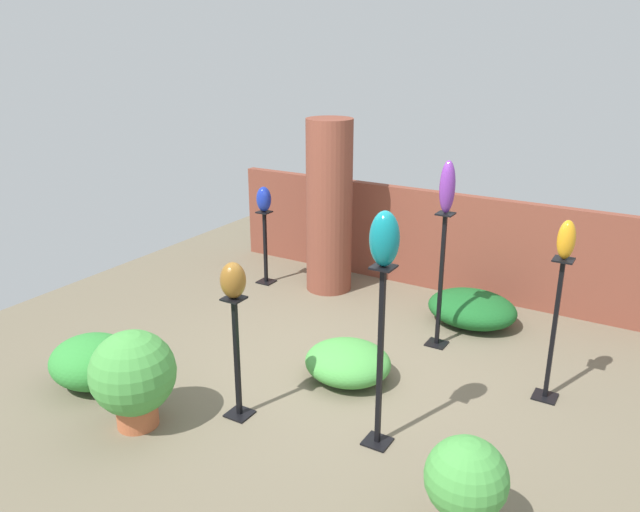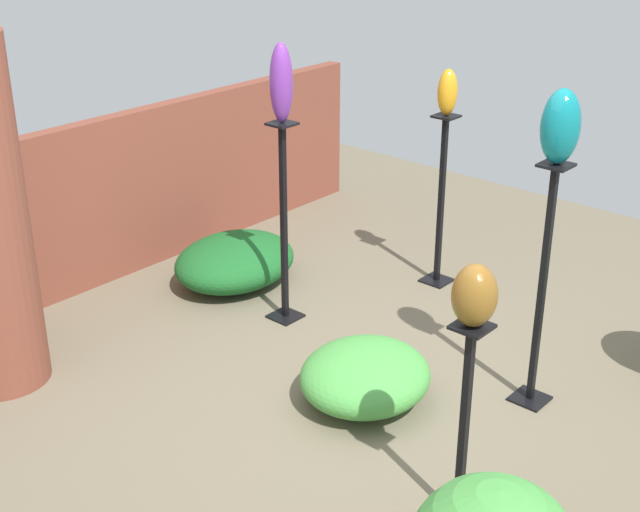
# 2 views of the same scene
# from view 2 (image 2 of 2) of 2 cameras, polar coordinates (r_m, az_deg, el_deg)

# --- Properties ---
(ground_plane) EXTENTS (8.00, 8.00, 0.00)m
(ground_plane) POSITION_cam_2_polar(r_m,az_deg,el_deg) (5.23, 1.55, -9.77)
(ground_plane) COLOR #6B604C
(brick_wall_back) EXTENTS (5.60, 0.12, 1.23)m
(brick_wall_back) POSITION_cam_2_polar(r_m,az_deg,el_deg) (6.62, -15.01, 2.95)
(brick_wall_back) COLOR brown
(brick_wall_back) RESTS_ON ground
(pedestal_bronze) EXTENTS (0.20, 0.20, 1.06)m
(pedestal_bronze) POSITION_cam_2_polar(r_m,az_deg,el_deg) (4.24, 9.17, -11.23)
(pedestal_bronze) COLOR black
(pedestal_bronze) RESTS_ON ground
(pedestal_teal) EXTENTS (0.20, 0.20, 1.46)m
(pedestal_teal) POSITION_cam_2_polar(r_m,az_deg,el_deg) (5.12, 13.96, -2.59)
(pedestal_teal) COLOR black
(pedestal_teal) RESTS_ON ground
(pedestal_violet) EXTENTS (0.20, 0.20, 1.39)m
(pedestal_violet) POSITION_cam_2_polar(r_m,az_deg,el_deg) (5.93, -2.32, 1.55)
(pedestal_violet) COLOR black
(pedestal_violet) RESTS_ON ground
(pedestal_amber) EXTENTS (0.20, 0.20, 1.28)m
(pedestal_amber) POSITION_cam_2_polar(r_m,az_deg,el_deg) (6.53, 7.73, 3.05)
(pedestal_amber) COLOR black
(pedestal_amber) RESTS_ON ground
(art_vase_bronze) EXTENTS (0.20, 0.20, 0.29)m
(art_vase_bronze) POSITION_cam_2_polar(r_m,az_deg,el_deg) (3.87, 9.86, -2.50)
(art_vase_bronze) COLOR brown
(art_vase_bronze) RESTS_ON pedestal_bronze
(art_vase_teal) EXTENTS (0.21, 0.20, 0.40)m
(art_vase_teal) POSITION_cam_2_polar(r_m,az_deg,el_deg) (4.77, 15.14, 8.00)
(art_vase_teal) COLOR #0F727A
(art_vase_teal) RESTS_ON pedestal_teal
(art_vase_violet) EXTENTS (0.15, 0.15, 0.50)m
(art_vase_violet) POSITION_cam_2_polar(r_m,az_deg,el_deg) (5.62, -2.50, 11.01)
(art_vase_violet) COLOR #6B2D8C
(art_vase_violet) RESTS_ON pedestal_violet
(art_vase_amber) EXTENTS (0.14, 0.14, 0.32)m
(art_vase_amber) POSITION_cam_2_polar(r_m,az_deg,el_deg) (6.28, 8.17, 10.34)
(art_vase_amber) COLOR orange
(art_vase_amber) RESTS_ON pedestal_amber
(foliage_bed_east) EXTENTS (0.96, 0.79, 0.36)m
(foliage_bed_east) POSITION_cam_2_polar(r_m,az_deg,el_deg) (6.63, -5.47, -0.33)
(foliage_bed_east) COLOR #195923
(foliage_bed_east) RESTS_ON ground
(foliage_bed_west) EXTENTS (0.80, 0.74, 0.34)m
(foliage_bed_west) POSITION_cam_2_polar(r_m,az_deg,el_deg) (5.21, 2.90, -7.67)
(foliage_bed_west) COLOR #479942
(foliage_bed_west) RESTS_ON ground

